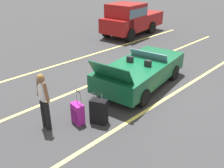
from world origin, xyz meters
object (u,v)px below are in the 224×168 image
(suitcase_large_black, at_px, (99,111))
(parked_pickup_truck_near, at_px, (130,19))
(traveler_person, at_px, (43,99))
(suitcase_medium_bright, at_px, (78,113))
(convertible_car, at_px, (143,70))

(suitcase_large_black, height_order, parked_pickup_truck_near, parked_pickup_truck_near)
(parked_pickup_truck_near, bearing_deg, traveler_person, 21.10)
(traveler_person, height_order, parked_pickup_truck_near, parked_pickup_truck_near)
(suitcase_medium_bright, height_order, parked_pickup_truck_near, parked_pickup_truck_near)
(suitcase_medium_bright, xyz_separation_m, traveler_person, (-0.76, 0.44, 0.62))
(suitcase_large_black, distance_m, parked_pickup_truck_near, 10.32)
(convertible_car, xyz_separation_m, parked_pickup_truck_near, (5.35, 5.33, 0.51))
(parked_pickup_truck_near, bearing_deg, convertible_car, 37.39)
(suitcase_large_black, distance_m, suitcase_medium_bright, 0.62)
(traveler_person, bearing_deg, suitcase_medium_bright, -27.88)
(traveler_person, bearing_deg, convertible_car, 0.04)
(suitcase_large_black, xyz_separation_m, traveler_person, (-1.21, 0.86, 0.56))
(suitcase_medium_bright, xyz_separation_m, parked_pickup_truck_near, (8.77, 5.63, 0.79))
(suitcase_medium_bright, distance_m, traveler_person, 1.07)
(suitcase_large_black, xyz_separation_m, parked_pickup_truck_near, (8.33, 6.06, 0.74))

